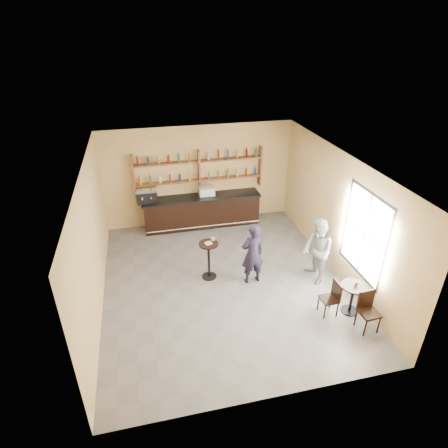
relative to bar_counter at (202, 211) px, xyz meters
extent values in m
plane|color=slate|center=(-0.01, -3.15, -0.51)|extent=(7.00, 7.00, 0.00)
plane|color=white|center=(-0.01, -3.15, 2.69)|extent=(7.00, 7.00, 0.00)
plane|color=tan|center=(-0.01, 0.35, 1.09)|extent=(7.00, 0.00, 7.00)
plane|color=tan|center=(-0.01, -6.65, 1.09)|extent=(7.00, 0.00, 7.00)
plane|color=tan|center=(-3.01, -3.15, 1.09)|extent=(0.00, 7.00, 7.00)
plane|color=tan|center=(2.99, -3.15, 1.09)|extent=(0.00, 7.00, 7.00)
plane|color=white|center=(2.99, -4.35, 1.19)|extent=(0.00, 2.00, 2.00)
cube|color=white|center=(-0.32, -2.86, 0.52)|extent=(0.20, 0.20, 0.00)
torus|color=#C27E47|center=(-0.31, -2.87, 0.55)|extent=(0.17, 0.17, 0.05)
imported|color=white|center=(-0.18, -2.76, 0.56)|extent=(0.13, 0.13, 0.09)
imported|color=black|center=(0.71, -3.28, 0.31)|extent=(0.64, 0.46, 1.65)
imported|color=white|center=(2.64, -4.90, 0.28)|extent=(0.12, 0.12, 0.10)
imported|color=#A3A3A8|center=(2.30, -3.58, 0.35)|extent=(0.66, 0.84, 1.73)
camera|label=1|loc=(-1.76, -10.73, 5.43)|focal=30.00mm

